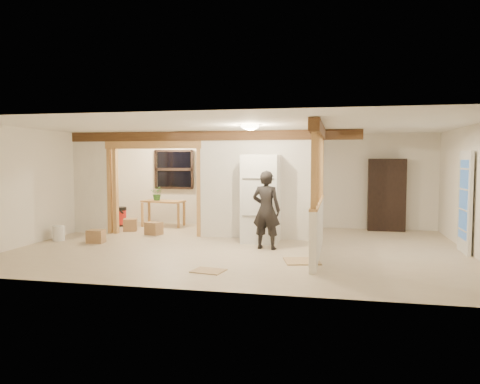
% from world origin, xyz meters
% --- Properties ---
extents(floor, '(9.00, 6.50, 0.01)m').
position_xyz_m(floor, '(0.00, 0.00, -0.01)').
color(floor, '#C4B392').
rests_on(floor, ground).
extents(ceiling, '(9.00, 6.50, 0.01)m').
position_xyz_m(ceiling, '(0.00, 0.00, 2.50)').
color(ceiling, white).
extents(wall_back, '(9.00, 0.01, 2.50)m').
position_xyz_m(wall_back, '(0.00, 3.25, 1.25)').
color(wall_back, silver).
rests_on(wall_back, floor).
extents(wall_front, '(9.00, 0.01, 2.50)m').
position_xyz_m(wall_front, '(0.00, -3.25, 1.25)').
color(wall_front, silver).
rests_on(wall_front, floor).
extents(wall_left, '(0.01, 6.50, 2.50)m').
position_xyz_m(wall_left, '(-4.50, 0.00, 1.25)').
color(wall_left, silver).
rests_on(wall_left, floor).
extents(wall_right, '(0.01, 6.50, 2.50)m').
position_xyz_m(wall_right, '(4.50, 0.00, 1.25)').
color(wall_right, silver).
rests_on(wall_right, floor).
extents(partition_left_stub, '(0.90, 0.12, 2.50)m').
position_xyz_m(partition_left_stub, '(-4.05, 1.20, 1.25)').
color(partition_left_stub, white).
rests_on(partition_left_stub, floor).
extents(partition_center, '(2.80, 0.12, 2.50)m').
position_xyz_m(partition_center, '(0.20, 1.20, 1.25)').
color(partition_center, white).
rests_on(partition_center, floor).
extents(doorway_frame, '(2.46, 0.14, 2.20)m').
position_xyz_m(doorway_frame, '(-2.40, 1.20, 1.10)').
color(doorway_frame, tan).
rests_on(doorway_frame, floor).
extents(header_beam_back, '(7.00, 0.18, 0.22)m').
position_xyz_m(header_beam_back, '(-1.00, 1.20, 2.38)').
color(header_beam_back, brown).
rests_on(header_beam_back, ceiling).
extents(header_beam_right, '(0.18, 3.30, 0.22)m').
position_xyz_m(header_beam_right, '(1.60, -0.40, 2.38)').
color(header_beam_right, brown).
rests_on(header_beam_right, ceiling).
extents(pony_wall, '(0.12, 3.20, 1.00)m').
position_xyz_m(pony_wall, '(1.60, -0.40, 0.50)').
color(pony_wall, white).
rests_on(pony_wall, floor).
extents(stud_partition, '(0.14, 3.20, 1.32)m').
position_xyz_m(stud_partition, '(1.60, -0.40, 1.66)').
color(stud_partition, tan).
rests_on(stud_partition, pony_wall).
extents(window_back, '(1.12, 0.10, 1.10)m').
position_xyz_m(window_back, '(-2.60, 3.17, 1.55)').
color(window_back, black).
rests_on(window_back, wall_back).
extents(french_door, '(0.12, 0.86, 2.00)m').
position_xyz_m(french_door, '(4.42, 0.40, 1.00)').
color(french_door, white).
rests_on(french_door, floor).
extents(ceiling_dome_main, '(0.36, 0.36, 0.16)m').
position_xyz_m(ceiling_dome_main, '(0.30, -0.50, 2.48)').
color(ceiling_dome_main, '#FFEABF').
rests_on(ceiling_dome_main, ceiling).
extents(ceiling_dome_util, '(0.32, 0.32, 0.14)m').
position_xyz_m(ceiling_dome_util, '(-2.50, 2.30, 2.48)').
color(ceiling_dome_util, '#FFEABF').
rests_on(ceiling_dome_util, ceiling).
extents(hanging_bulb, '(0.07, 0.07, 0.07)m').
position_xyz_m(hanging_bulb, '(-2.00, 1.60, 2.18)').
color(hanging_bulb, '#FFD88C').
rests_on(hanging_bulb, ceiling).
extents(refrigerator, '(0.80, 0.77, 1.94)m').
position_xyz_m(refrigerator, '(0.31, 0.75, 0.97)').
color(refrigerator, silver).
rests_on(refrigerator, floor).
extents(woman, '(0.64, 0.48, 1.61)m').
position_xyz_m(woman, '(0.55, -0.04, 0.81)').
color(woman, black).
rests_on(woman, floor).
extents(work_table, '(1.22, 0.79, 0.71)m').
position_xyz_m(work_table, '(-2.71, 2.61, 0.35)').
color(work_table, tan).
rests_on(work_table, floor).
extents(potted_plant, '(0.36, 0.32, 0.38)m').
position_xyz_m(potted_plant, '(-2.87, 2.60, 0.90)').
color(potted_plant, '#265F27').
rests_on(potted_plant, work_table).
extents(shop_vac, '(0.53, 0.53, 0.53)m').
position_xyz_m(shop_vac, '(-3.89, 2.39, 0.27)').
color(shop_vac, '#A71A13').
rests_on(shop_vac, floor).
extents(bookshelf, '(0.93, 0.31, 1.85)m').
position_xyz_m(bookshelf, '(3.20, 3.03, 0.93)').
color(bookshelf, black).
rests_on(bookshelf, floor).
extents(bucket, '(0.36, 0.36, 0.34)m').
position_xyz_m(bucket, '(-4.18, -0.04, 0.17)').
color(bucket, white).
rests_on(bucket, floor).
extents(box_util_a, '(0.43, 0.40, 0.31)m').
position_xyz_m(box_util_a, '(-2.40, 1.19, 0.15)').
color(box_util_a, '#9D754C').
rests_on(box_util_a, floor).
extents(box_util_b, '(0.43, 0.43, 0.31)m').
position_xyz_m(box_util_b, '(-3.23, 1.64, 0.16)').
color(box_util_b, '#9D754C').
rests_on(box_util_b, floor).
extents(box_front, '(0.38, 0.32, 0.29)m').
position_xyz_m(box_front, '(-3.22, -0.12, 0.14)').
color(box_front, '#9D754C').
rests_on(box_front, floor).
extents(floor_panel_near, '(0.73, 0.73, 0.02)m').
position_xyz_m(floor_panel_near, '(1.37, -1.10, 0.01)').
color(floor_panel_near, tan).
rests_on(floor_panel_near, floor).
extents(floor_panel_far, '(0.57, 0.49, 0.02)m').
position_xyz_m(floor_panel_far, '(-0.08, -2.14, 0.01)').
color(floor_panel_far, tan).
rests_on(floor_panel_far, floor).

